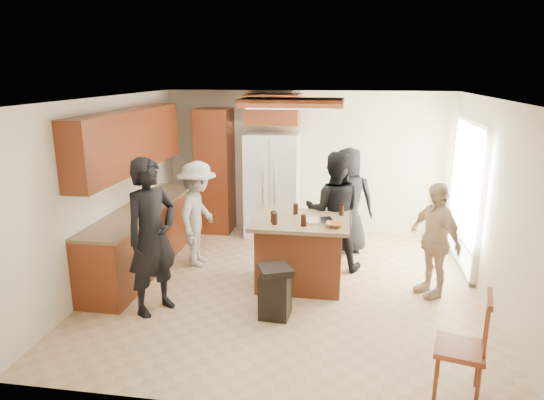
% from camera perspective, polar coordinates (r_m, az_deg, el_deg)
% --- Properties ---
extents(person_front_left, '(0.78, 0.85, 1.88)m').
position_cam_1_polar(person_front_left, '(5.87, -13.94, -4.22)').
color(person_front_left, black).
rests_on(person_front_left, ground).
extents(person_behind_left, '(0.85, 0.53, 1.74)m').
position_cam_1_polar(person_behind_left, '(7.04, 7.32, -1.32)').
color(person_behind_left, black).
rests_on(person_behind_left, ground).
extents(person_behind_right, '(0.83, 0.54, 1.69)m').
position_cam_1_polar(person_behind_right, '(7.74, 8.86, -0.05)').
color(person_behind_right, black).
rests_on(person_behind_right, ground).
extents(person_side_right, '(0.84, 0.98, 1.50)m').
position_cam_1_polar(person_side_right, '(6.52, 18.54, -4.44)').
color(person_side_right, tan).
rests_on(person_side_right, ground).
extents(person_counter, '(0.49, 1.02, 1.57)m').
position_cam_1_polar(person_counter, '(7.22, -8.71, -1.66)').
color(person_counter, '#96968E').
rests_on(person_counter, ground).
extents(left_cabinetry, '(0.64, 3.00, 2.30)m').
position_cam_1_polar(left_cabinetry, '(7.29, -15.36, -0.45)').
color(left_cabinetry, maroon).
rests_on(left_cabinetry, ground).
extents(back_wall_units, '(1.80, 0.60, 2.45)m').
position_cam_1_polar(back_wall_units, '(8.57, -5.05, 5.19)').
color(back_wall_units, maroon).
rests_on(back_wall_units, ground).
extents(refrigerator, '(0.90, 0.76, 1.80)m').
position_cam_1_polar(refrigerator, '(8.44, 0.06, 1.76)').
color(refrigerator, white).
rests_on(refrigerator, ground).
extents(kitchen_island, '(1.28, 1.03, 0.93)m').
position_cam_1_polar(kitchen_island, '(6.56, 3.34, -6.07)').
color(kitchen_island, '#9F4A29').
rests_on(kitchen_island, ground).
extents(island_items, '(0.94, 0.67, 0.15)m').
position_cam_1_polar(island_items, '(6.28, 4.97, -2.25)').
color(island_items, silver).
rests_on(island_items, kitchen_island).
extents(trash_bin, '(0.47, 0.47, 0.63)m').
position_cam_1_polar(trash_bin, '(5.79, 0.39, -10.70)').
color(trash_bin, black).
rests_on(trash_bin, ground).
extents(spindle_chair, '(0.51, 0.51, 0.99)m').
position_cam_1_polar(spindle_chair, '(4.77, 21.49, -16.00)').
color(spindle_chair, maroon).
rests_on(spindle_chair, ground).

